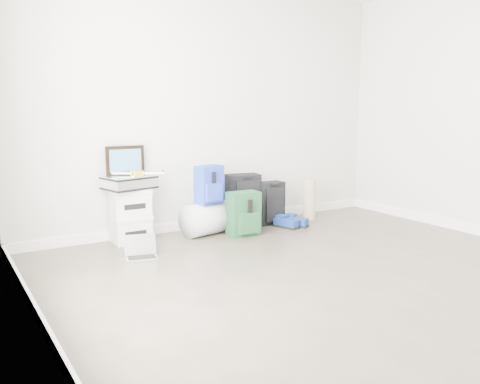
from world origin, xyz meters
TOP-DOWN VIEW (x-y plane):
  - ground at (0.00, 0.00)m, footprint 5.00×5.00m
  - room_envelope at (0.00, 0.02)m, footprint 4.52×5.02m
  - boxes_stack at (-1.05, 2.31)m, footprint 0.39×0.32m
  - briefcase at (-1.05, 2.31)m, footprint 0.53×0.44m
  - painting at (-1.05, 2.41)m, footprint 0.40×0.05m
  - drone at (-0.97, 2.29)m, footprint 0.48×0.48m
  - duffel_bag at (-0.22, 2.18)m, footprint 0.62×0.44m
  - blue_backpack at (-0.22, 2.15)m, footprint 0.32×0.26m
  - large_suitcase at (0.32, 2.35)m, footprint 0.42×0.31m
  - green_backpack at (0.08, 1.95)m, footprint 0.34×0.26m
  - carry_on at (0.62, 2.23)m, footprint 0.32×0.21m
  - shoes at (0.74, 1.98)m, footprint 0.35×0.32m
  - rolled_rug at (1.19, 2.20)m, footprint 0.16×0.16m
  - laptop at (-1.16, 1.74)m, footprint 0.33×0.27m

SIDE VIEW (x-z plane):
  - ground at x=0.00m, z-range 0.00..0.00m
  - shoes at x=0.74m, z-range 0.00..0.10m
  - laptop at x=-1.16m, z-range -0.05..0.15m
  - duffel_bag at x=-0.22m, z-range 0.00..0.35m
  - green_backpack at x=0.08m, z-range -0.01..0.46m
  - rolled_rug at x=1.19m, z-range 0.00..0.48m
  - carry_on at x=0.62m, z-range 0.00..0.50m
  - boxes_stack at x=-1.05m, z-range 0.00..0.55m
  - large_suitcase at x=0.32m, z-range 0.00..0.60m
  - blue_backpack at x=-0.22m, z-range 0.34..0.74m
  - briefcase at x=-1.05m, z-range 0.55..0.68m
  - drone at x=-0.97m, z-range 0.68..0.73m
  - painting at x=-1.05m, z-range 0.68..0.98m
  - room_envelope at x=0.00m, z-range 0.37..3.08m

